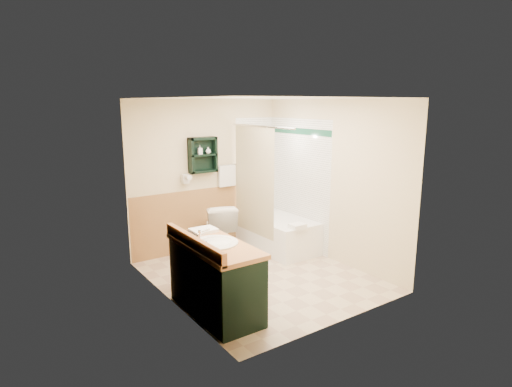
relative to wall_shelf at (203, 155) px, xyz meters
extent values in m
plane|color=beige|center=(0.10, -1.41, -1.55)|extent=(3.00, 3.00, 0.00)
cube|color=beige|center=(0.10, 0.11, -0.35)|extent=(2.60, 0.04, 2.40)
cube|color=beige|center=(-1.22, -1.41, -0.35)|extent=(0.04, 3.00, 2.40)
cube|color=beige|center=(1.42, -1.41, -0.35)|extent=(0.04, 3.00, 2.40)
cube|color=white|center=(0.10, -1.41, 0.87)|extent=(2.60, 3.00, 0.04)
cube|color=black|center=(0.00, 0.00, 0.00)|extent=(0.45, 0.15, 0.55)
cylinder|color=silver|center=(0.63, -0.66, 0.45)|extent=(0.03, 1.60, 0.03)
cube|color=black|center=(-0.89, -1.94, -1.14)|extent=(0.59, 1.30, 0.82)
cube|color=white|center=(1.03, -0.54, -1.29)|extent=(0.77, 1.50, 0.52)
imported|color=white|center=(0.11, -0.27, -1.15)|extent=(0.69, 0.92, 0.80)
cube|color=silver|center=(-0.79, -1.49, -0.71)|extent=(0.30, 0.23, 0.04)
imported|color=black|center=(-1.06, -1.48, -0.61)|extent=(0.17, 0.07, 0.24)
cube|color=silver|center=(0.89, -1.24, -1.00)|extent=(0.22, 0.19, 0.07)
imported|color=white|center=(-0.05, -0.01, 0.05)|extent=(0.08, 0.15, 0.07)
imported|color=white|center=(0.09, -0.01, 0.06)|extent=(0.10, 0.12, 0.08)
camera|label=1|loc=(-3.08, -5.90, 0.80)|focal=30.00mm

